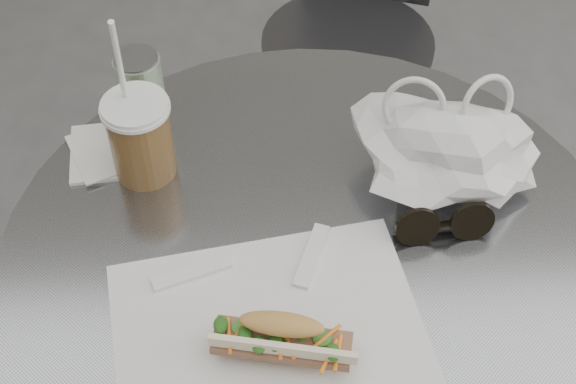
{
  "coord_description": "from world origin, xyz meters",
  "views": [
    {
      "loc": [
        -0.06,
        -0.38,
        1.51
      ],
      "look_at": [
        -0.03,
        0.25,
        0.79
      ],
      "focal_mm": 50.0,
      "sensor_mm": 36.0,
      "label": 1
    }
  ],
  "objects_px": {
    "cafe_table": "(310,364)",
    "chair_far": "(349,76)",
    "sunglasses": "(444,225)",
    "banh_mi": "(282,339)",
    "drink_can": "(142,92)",
    "iced_coffee": "(140,136)"
  },
  "relations": [
    {
      "from": "cafe_table",
      "to": "chair_far",
      "type": "relative_size",
      "value": 1.09
    },
    {
      "from": "cafe_table",
      "to": "sunglasses",
      "type": "distance_m",
      "value": 0.33
    },
    {
      "from": "cafe_table",
      "to": "banh_mi",
      "type": "bearing_deg",
      "value": -107.46
    },
    {
      "from": "banh_mi",
      "to": "drink_can",
      "type": "height_order",
      "value": "drink_can"
    },
    {
      "from": "chair_far",
      "to": "drink_can",
      "type": "relative_size",
      "value": 6.01
    },
    {
      "from": "iced_coffee",
      "to": "sunglasses",
      "type": "distance_m",
      "value": 0.39
    },
    {
      "from": "cafe_table",
      "to": "iced_coffee",
      "type": "xyz_separation_m",
      "value": [
        -0.21,
        0.14,
        0.33
      ]
    },
    {
      "from": "chair_far",
      "to": "sunglasses",
      "type": "xyz_separation_m",
      "value": [
        0.01,
        -0.8,
        0.45
      ]
    },
    {
      "from": "chair_far",
      "to": "banh_mi",
      "type": "xyz_separation_m",
      "value": [
        -0.18,
        -0.95,
        0.46
      ]
    },
    {
      "from": "banh_mi",
      "to": "drink_can",
      "type": "distance_m",
      "value": 0.4
    },
    {
      "from": "cafe_table",
      "to": "chair_far",
      "type": "height_order",
      "value": "cafe_table"
    },
    {
      "from": "iced_coffee",
      "to": "drink_can",
      "type": "relative_size",
      "value": 2.16
    },
    {
      "from": "banh_mi",
      "to": "sunglasses",
      "type": "height_order",
      "value": "banh_mi"
    },
    {
      "from": "cafe_table",
      "to": "sunglasses",
      "type": "relative_size",
      "value": 6.24
    },
    {
      "from": "sunglasses",
      "to": "cafe_table",
      "type": "bearing_deg",
      "value": -179.78
    },
    {
      "from": "iced_coffee",
      "to": "banh_mi",
      "type": "bearing_deg",
      "value": -59.22
    },
    {
      "from": "chair_far",
      "to": "iced_coffee",
      "type": "height_order",
      "value": "iced_coffee"
    },
    {
      "from": "chair_far",
      "to": "iced_coffee",
      "type": "relative_size",
      "value": 2.78
    },
    {
      "from": "drink_can",
      "to": "sunglasses",
      "type": "bearing_deg",
      "value": -29.76
    },
    {
      "from": "drink_can",
      "to": "cafe_table",
      "type": "bearing_deg",
      "value": -46.43
    },
    {
      "from": "cafe_table",
      "to": "banh_mi",
      "type": "relative_size",
      "value": 4.0
    },
    {
      "from": "cafe_table",
      "to": "drink_can",
      "type": "height_order",
      "value": "drink_can"
    }
  ]
}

